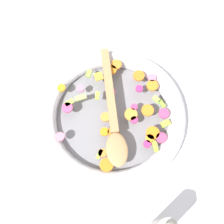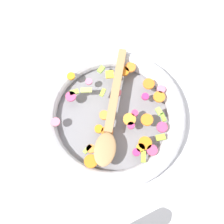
{
  "view_description": "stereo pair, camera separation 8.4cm",
  "coord_description": "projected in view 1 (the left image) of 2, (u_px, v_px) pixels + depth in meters",
  "views": [
    {
      "loc": [
        -0.14,
        -0.26,
        0.83
      ],
      "look_at": [
        0.0,
        0.0,
        0.05
      ],
      "focal_mm": 50.0,
      "sensor_mm": 36.0,
      "label": 1
    },
    {
      "loc": [
        -0.06,
        -0.29,
        0.83
      ],
      "look_at": [
        0.0,
        0.0,
        0.05
      ],
      "focal_mm": 50.0,
      "sensor_mm": 36.0,
      "label": 2
    }
  ],
  "objects": [
    {
      "name": "ground_plane",
      "position": [
        112.0,
        118.0,
        0.89
      ],
      "size": [
        4.0,
        4.0,
        0.0
      ],
      "primitive_type": "plane",
      "color": "silver"
    },
    {
      "name": "skillet",
      "position": [
        112.0,
        116.0,
        0.87
      ],
      "size": [
        0.41,
        0.41,
        0.05
      ],
      "color": "slate",
      "rests_on": "ground_plane"
    },
    {
      "name": "chopped_vegetables",
      "position": [
        123.0,
        110.0,
        0.84
      ],
      "size": [
        0.33,
        0.3,
        0.01
      ],
      "color": "orange",
      "rests_on": "skillet"
    },
    {
      "name": "wooden_spoon",
      "position": [
        113.0,
        117.0,
        0.82
      ],
      "size": [
        0.16,
        0.33,
        0.01
      ],
      "color": "#A87F51",
      "rests_on": "chopped_vegetables"
    }
  ]
}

